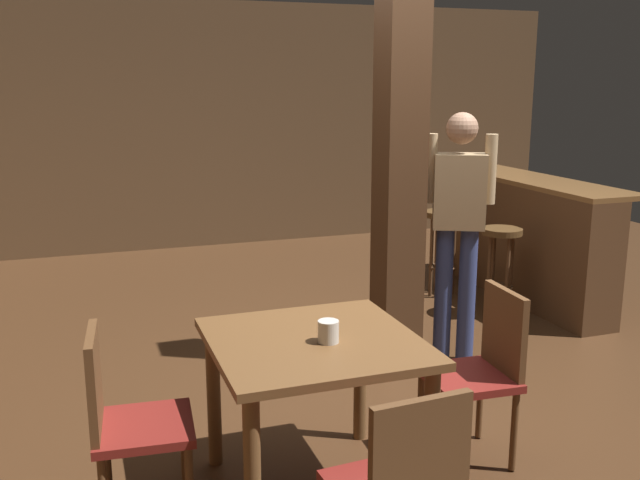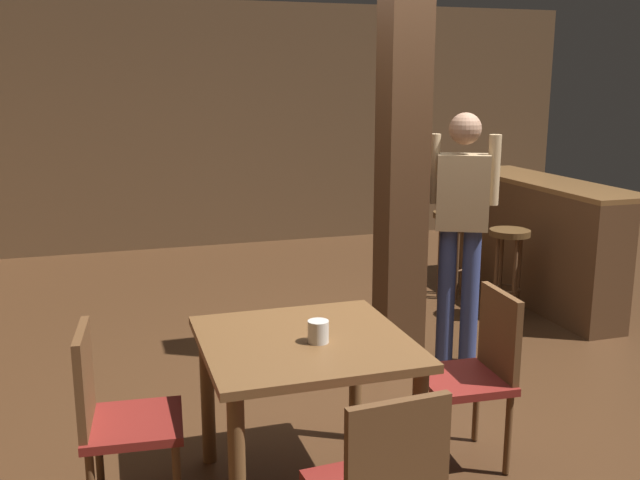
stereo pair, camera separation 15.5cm
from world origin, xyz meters
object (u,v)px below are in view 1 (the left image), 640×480
at_px(napkin_cup, 328,332).
at_px(standing_person, 458,220).
at_px(chair_east, 482,366).
at_px(dining_table, 314,365).
at_px(bar_counter, 524,238).
at_px(bar_stool_mid, 443,233).
at_px(chair_west, 125,417).
at_px(bar_stool_near, 501,252).

relative_size(napkin_cup, standing_person, 0.06).
relative_size(chair_east, napkin_cup, 8.75).
distance_m(dining_table, chair_east, 0.91).
relative_size(dining_table, bar_counter, 0.45).
distance_m(dining_table, bar_counter, 3.62).
bearing_deg(napkin_cup, standing_person, 42.37).
height_order(chair_east, bar_stool_mid, chair_east).
bearing_deg(dining_table, standing_person, 39.99).
bearing_deg(standing_person, bar_stool_mid, 64.03).
bearing_deg(napkin_cup, bar_counter, 41.11).
height_order(napkin_cup, bar_counter, bar_counter).
distance_m(chair_west, standing_person, 2.63).
height_order(chair_east, chair_west, same).
height_order(chair_west, bar_stool_near, chair_west).
height_order(standing_person, bar_counter, standing_person).
xyz_separation_m(bar_counter, bar_stool_near, (-0.50, -0.39, 0.00)).
height_order(chair_west, bar_counter, bar_counter).
bearing_deg(chair_west, bar_counter, 32.30).
xyz_separation_m(bar_counter, bar_stool_mid, (-0.65, 0.30, 0.04)).
height_order(napkin_cup, bar_stool_mid, napkin_cup).
distance_m(napkin_cup, bar_stool_near, 3.01).
relative_size(napkin_cup, bar_stool_near, 0.14).
height_order(napkin_cup, bar_stool_near, napkin_cup).
distance_m(dining_table, bar_stool_mid, 3.37).
height_order(dining_table, bar_stool_mid, bar_stool_mid).
distance_m(chair_west, bar_counter, 4.30).
relative_size(chair_west, standing_person, 0.52).
bearing_deg(bar_counter, dining_table, -140.13).
height_order(dining_table, bar_counter, bar_counter).
distance_m(standing_person, bar_stool_mid, 1.63).
bearing_deg(bar_stool_mid, dining_table, -129.06).
relative_size(chair_east, chair_west, 1.00).
bearing_deg(bar_stool_near, napkin_cup, -138.22).
height_order(standing_person, bar_stool_near, standing_person).
xyz_separation_m(dining_table, standing_person, (1.44, 1.21, 0.37)).
bearing_deg(bar_stool_mid, bar_counter, -24.70).
relative_size(napkin_cup, bar_counter, 0.05).
bearing_deg(napkin_cup, chair_east, 4.71).
bearing_deg(chair_west, napkin_cup, -5.65).
relative_size(standing_person, bar_stool_mid, 2.21).
distance_m(chair_west, bar_stool_near, 3.67).
height_order(bar_counter, bar_stool_mid, bar_counter).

